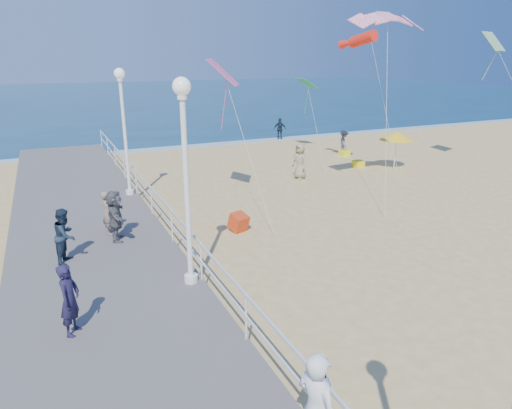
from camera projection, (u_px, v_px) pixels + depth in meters
name	position (u px, v px, depth m)	size (l,w,h in m)	color
ground	(353.00, 260.00, 14.51)	(160.00, 160.00, 0.00)	#DAB972
ocean	(100.00, 98.00, 70.57)	(160.00, 90.00, 0.05)	#0C334D
surf_line	(178.00, 147.00, 32.18)	(160.00, 1.20, 0.04)	silver
boardwalk	(109.00, 306.00, 11.45)	(5.00, 44.00, 0.40)	slate
railing	(201.00, 251.00, 12.11)	(0.05, 42.00, 0.55)	white
lamp_post_mid	(185.00, 163.00, 11.24)	(0.44, 0.44, 5.32)	white
lamp_post_far	(124.00, 119.00, 19.00)	(0.44, 0.44, 5.32)	white
toddler_held	(320.00, 384.00, 6.60)	(0.39, 0.30, 0.80)	#3266BB
spectator_0	(70.00, 300.00, 9.74)	(0.60, 0.39, 1.63)	#1C1835
spectator_5	(115.00, 216.00, 14.76)	(1.57, 0.50, 1.70)	#56565B
spectator_6	(108.00, 213.00, 15.36)	(0.54, 0.36, 1.49)	#87725D
spectator_7	(65.00, 235.00, 13.23)	(0.79, 0.62, 1.63)	#1B293B
beach_walker_a	(344.00, 143.00, 29.45)	(1.07, 0.62, 1.66)	#5A5A5F
beach_walker_b	(280.00, 129.00, 35.02)	(0.97, 0.41, 1.66)	#172434
beach_walker_c	(300.00, 161.00, 23.88)	(0.90, 0.59, 1.85)	#948F66
box_kite	(239.00, 224.00, 16.76)	(0.55, 0.55, 0.60)	red
beach_umbrella	(397.00, 136.00, 25.47)	(1.90, 1.90, 2.14)	white
beach_chair_left	(344.00, 153.00, 29.46)	(0.55, 0.55, 0.40)	#F1FF1A
beach_chair_right	(358.00, 164.00, 26.47)	(0.55, 0.55, 0.40)	yellow
kite_parafoil	(388.00, 16.00, 18.08)	(3.36, 0.90, 0.30)	#E51A5A
kite_windsock	(363.00, 39.00, 22.34)	(0.56, 0.56, 2.39)	red
kite_diamond_pink	(223.00, 72.00, 17.84)	(1.49, 1.49, 0.02)	#EA5689
kite_diamond_multi	(494.00, 41.00, 23.93)	(1.30, 1.30, 0.02)	blue
kite_diamond_green	(307.00, 83.00, 29.02)	(1.21, 1.21, 0.02)	green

